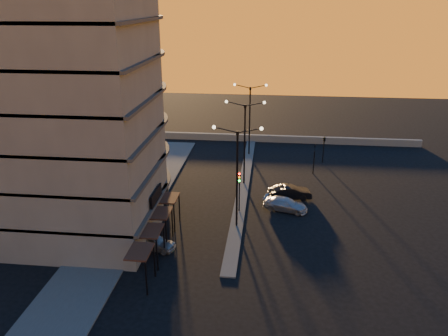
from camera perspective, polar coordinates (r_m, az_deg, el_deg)
ground at (r=40.32m, az=1.64°, el=-7.63°), size 120.00×120.00×0.00m
sidewalk_west at (r=45.71m, az=-11.20°, el=-4.34°), size 5.00×40.00×0.12m
median at (r=49.28m, az=2.61°, el=-2.01°), size 1.20×36.00×0.12m
parapet at (r=64.10m, az=5.37°, el=3.87°), size 44.00×0.50×1.00m
building at (r=39.76m, az=-18.98°, el=9.14°), size 14.35×17.08×25.00m
streetlamp_near at (r=37.95m, az=1.73°, el=-0.21°), size 4.32×0.32×9.51m
streetlamp_mid at (r=47.39m, az=2.72°, el=4.16°), size 4.32×0.32×9.51m
streetlamp_far at (r=57.02m, az=3.39°, el=7.06°), size 4.32×0.32×9.51m
traffic_light_main at (r=41.63m, az=2.01°, el=-2.25°), size 0.28×0.44×4.25m
signal_east_a at (r=52.52m, az=11.69°, el=1.23°), size 0.13×0.16×3.60m
signal_east_b at (r=56.10m, az=12.97°, el=3.67°), size 0.42×1.99×3.60m
car_hatchback at (r=37.14m, az=-9.13°, el=-9.52°), size 3.94×2.31×1.26m
car_sedan at (r=45.84m, az=8.59°, el=-3.16°), size 4.65×2.42×1.46m
car_wagon at (r=43.41m, az=8.03°, el=-4.72°), size 4.63×2.76×1.26m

